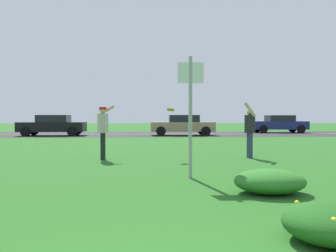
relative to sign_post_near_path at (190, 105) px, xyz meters
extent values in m
plane|color=#26601E|center=(-0.64, 6.97, -1.58)|extent=(120.00, 120.00, 0.00)
cube|color=#2D2D30|center=(-0.64, 19.87, -1.58)|extent=(120.00, 8.54, 0.01)
cube|color=yellow|center=(-0.64, 19.87, -1.58)|extent=(120.00, 0.16, 0.00)
ellipsoid|color=#1E5619|center=(1.00, -4.08, -1.38)|extent=(0.98, 1.03, 0.41)
sphere|color=yellow|center=(0.82, -3.66, -1.26)|extent=(0.06, 0.06, 0.06)
sphere|color=yellow|center=(0.89, -4.01, -1.30)|extent=(0.08, 0.08, 0.08)
sphere|color=yellow|center=(0.88, -4.40, -1.26)|extent=(0.08, 0.08, 0.08)
sphere|color=yellow|center=(0.77, -4.20, -1.33)|extent=(0.09, 0.09, 0.09)
ellipsoid|color=#2D7526|center=(1.19, -1.64, -1.37)|extent=(1.24, 1.01, 0.42)
sphere|color=gold|center=(1.00, -1.30, -1.27)|extent=(0.08, 0.08, 0.08)
sphere|color=gold|center=(0.97, -1.77, -1.31)|extent=(0.06, 0.06, 0.06)
sphere|color=gold|center=(1.44, -1.86, -1.32)|extent=(0.08, 0.08, 0.08)
cube|color=#93969B|center=(0.00, 0.01, -0.28)|extent=(0.07, 0.10, 2.62)
cube|color=silver|center=(0.00, -0.02, 0.68)|extent=(0.56, 0.03, 0.44)
cylinder|color=#B2B2B7|center=(-2.32, 3.56, -0.46)|extent=(0.34, 0.34, 0.59)
sphere|color=tan|center=(-2.32, 3.56, -0.06)|extent=(0.21, 0.21, 0.21)
cylinder|color=black|center=(-2.32, 3.64, -1.17)|extent=(0.14, 0.14, 0.83)
cylinder|color=black|center=(-2.31, 3.47, -1.17)|extent=(0.14, 0.14, 0.83)
cylinder|color=tan|center=(-2.23, 3.76, -0.06)|extent=(0.52, 0.11, 0.36)
cylinder|color=tan|center=(-2.29, 3.36, -0.48)|extent=(0.11, 0.09, 0.56)
cylinder|color=red|center=(-2.32, 3.56, 0.01)|extent=(0.22, 0.22, 0.07)
cylinder|color=red|center=(-2.22, 3.56, -0.03)|extent=(0.14, 0.14, 0.02)
cylinder|color=#232328|center=(2.35, 3.70, -0.49)|extent=(0.34, 0.34, 0.57)
sphere|color=tan|center=(2.35, 3.70, -0.10)|extent=(0.21, 0.21, 0.21)
cylinder|color=navy|center=(2.35, 3.61, -1.18)|extent=(0.14, 0.14, 0.81)
cylinder|color=navy|center=(2.34, 3.78, -1.18)|extent=(0.14, 0.14, 0.81)
cylinder|color=tan|center=(2.29, 3.50, -0.03)|extent=(0.40, 0.10, 0.49)
cylinder|color=tan|center=(2.32, 3.89, -0.51)|extent=(0.11, 0.09, 0.54)
cylinder|color=orange|center=(-0.20, 3.59, -0.04)|extent=(0.26, 0.24, 0.12)
torus|color=orange|center=(-0.20, 3.59, -0.04)|extent=(0.26, 0.24, 0.12)
cube|color=navy|center=(9.88, 21.79, -0.96)|extent=(4.50, 1.82, 0.66)
cube|color=black|center=(9.98, 21.79, -0.39)|extent=(2.10, 1.64, 0.52)
cylinder|color=black|center=(8.33, 20.90, -1.25)|extent=(0.66, 0.22, 0.66)
cylinder|color=black|center=(8.33, 22.68, -1.25)|extent=(0.66, 0.22, 0.66)
cylinder|color=black|center=(11.43, 20.90, -1.25)|extent=(0.66, 0.22, 0.66)
cylinder|color=black|center=(11.43, 22.68, -1.25)|extent=(0.66, 0.22, 0.66)
cube|color=#937F60|center=(1.50, 17.95, -0.96)|extent=(4.50, 1.82, 0.66)
cube|color=black|center=(1.60, 17.95, -0.39)|extent=(2.10, 1.64, 0.52)
cylinder|color=black|center=(-0.05, 17.06, -1.25)|extent=(0.66, 0.22, 0.66)
cylinder|color=black|center=(-0.05, 18.84, -1.25)|extent=(0.66, 0.22, 0.66)
cylinder|color=black|center=(3.05, 17.06, -1.25)|extent=(0.66, 0.22, 0.66)
cylinder|color=black|center=(3.05, 18.84, -1.25)|extent=(0.66, 0.22, 0.66)
cube|color=black|center=(-7.63, 17.95, -0.96)|extent=(4.50, 1.82, 0.66)
cube|color=black|center=(-7.53, 17.95, -0.39)|extent=(2.10, 1.64, 0.52)
cylinder|color=black|center=(-9.18, 17.06, -1.25)|extent=(0.66, 0.22, 0.66)
cylinder|color=black|center=(-9.18, 18.84, -1.25)|extent=(0.66, 0.22, 0.66)
cylinder|color=black|center=(-6.08, 17.06, -1.25)|extent=(0.66, 0.22, 0.66)
cylinder|color=black|center=(-6.08, 18.84, -1.25)|extent=(0.66, 0.22, 0.66)
camera|label=1|loc=(-0.90, -7.76, -0.26)|focal=38.79mm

